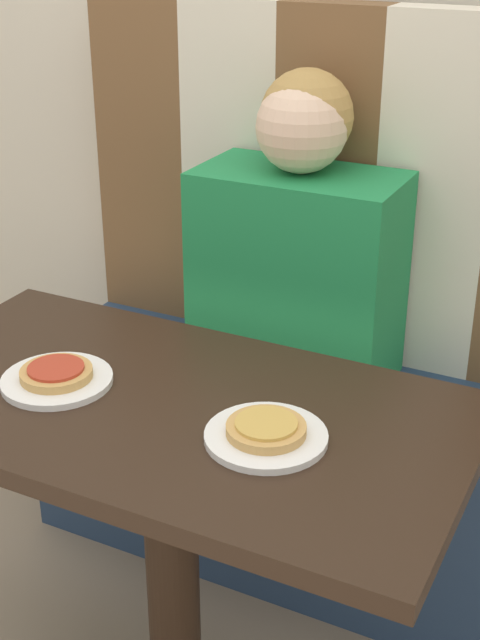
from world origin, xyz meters
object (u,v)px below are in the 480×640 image
object	(u,v)px
person	(299,244)
plate_left	(57,380)
pizza_right	(266,428)
plate_right	(266,437)
pizza_left	(56,372)

from	to	relation	value
person	plate_left	xyz separation A→B (m)	(-0.20, -0.60, -0.09)
pizza_right	person	bearing A→B (deg)	108.75
person	plate_right	xyz separation A→B (m)	(0.20, -0.60, -0.09)
plate_left	plate_right	bearing A→B (deg)	0.00
plate_right	pizza_right	size ratio (longest dim) A/B	1.54
pizza_right	plate_right	bearing A→B (deg)	-153.43
person	plate_left	bearing A→B (deg)	-108.75
plate_left	pizza_left	distance (m)	0.02
plate_left	plate_right	size ratio (longest dim) A/B	1.00
pizza_right	plate_left	bearing A→B (deg)	-180.00
person	pizza_right	xyz separation A→B (m)	(0.20, -0.60, -0.07)
plate_right	pizza_left	bearing A→B (deg)	180.00
person	plate_right	size ratio (longest dim) A/B	3.47
person	plate_left	size ratio (longest dim) A/B	3.47
pizza_left	pizza_right	world-z (taller)	same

